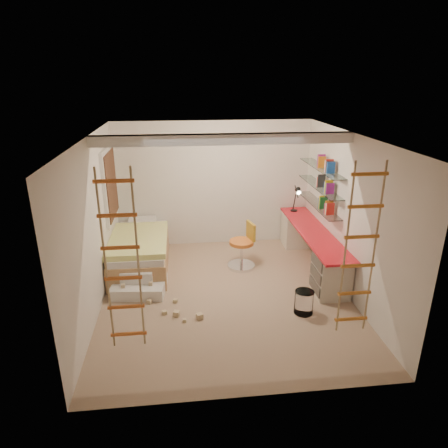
{
  "coord_description": "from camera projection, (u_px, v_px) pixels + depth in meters",
  "views": [
    {
      "loc": [
        -0.69,
        -5.76,
        3.43
      ],
      "look_at": [
        0.0,
        0.3,
        1.15
      ],
      "focal_mm": 32.0,
      "sensor_mm": 36.0,
      "label": 1
    }
  ],
  "objects": [
    {
      "name": "floor",
      "position": [
        226.0,
        295.0,
        6.63
      ],
      "size": [
        4.5,
        4.5,
        0.0
      ],
      "primitive_type": "plane",
      "color": "tan",
      "rests_on": "ground"
    },
    {
      "name": "ceiling_beam",
      "position": [
        224.0,
        139.0,
        6.03
      ],
      "size": [
        4.0,
        0.18,
        0.16
      ],
      "primitive_type": "cube",
      "color": "white",
      "rests_on": "ceiling"
    },
    {
      "name": "window_frame",
      "position": [
        109.0,
        185.0,
        7.28
      ],
      "size": [
        0.06,
        1.15,
        1.35
      ],
      "primitive_type": "cube",
      "color": "white",
      "rests_on": "wall_left"
    },
    {
      "name": "window_blind",
      "position": [
        112.0,
        185.0,
        7.28
      ],
      "size": [
        0.02,
        1.0,
        1.2
      ],
      "primitive_type": "cube",
      "color": "#4C2D1E",
      "rests_on": "window_frame"
    },
    {
      "name": "rope_ladder_left",
      "position": [
        122.0,
        263.0,
        4.33
      ],
      "size": [
        0.41,
        0.04,
        2.13
      ],
      "primitive_type": null,
      "color": "#D85E24",
      "rests_on": "ceiling"
    },
    {
      "name": "rope_ladder_right",
      "position": [
        360.0,
        251.0,
        4.61
      ],
      "size": [
        0.41,
        0.04,
        2.13
      ],
      "primitive_type": null,
      "color": "orange",
      "rests_on": "ceiling"
    },
    {
      "name": "waste_bin",
      "position": [
        304.0,
        302.0,
        6.08
      ],
      "size": [
        0.29,
        0.29,
        0.37
      ],
      "primitive_type": "cylinder",
      "color": "white",
      "rests_on": "floor"
    },
    {
      "name": "desk",
      "position": [
        312.0,
        247.0,
        7.47
      ],
      "size": [
        0.56,
        2.8,
        0.75
      ],
      "color": "red",
      "rests_on": "floor"
    },
    {
      "name": "shelves",
      "position": [
        320.0,
        187.0,
        7.35
      ],
      "size": [
        0.25,
        1.8,
        0.71
      ],
      "color": "white",
      "rests_on": "wall_right"
    },
    {
      "name": "bed",
      "position": [
        140.0,
        251.0,
        7.5
      ],
      "size": [
        1.02,
        2.0,
        0.69
      ],
      "color": "#AD7F51",
      "rests_on": "floor"
    },
    {
      "name": "task_lamp",
      "position": [
        297.0,
        195.0,
        8.1
      ],
      "size": [
        0.14,
        0.36,
        0.57
      ],
      "color": "black",
      "rests_on": "desk"
    },
    {
      "name": "swivel_chair",
      "position": [
        243.0,
        251.0,
        7.49
      ],
      "size": [
        0.63,
        0.63,
        0.88
      ],
      "color": "orange",
      "rests_on": "floor"
    },
    {
      "name": "play_platform",
      "position": [
        139.0,
        283.0,
        6.71
      ],
      "size": [
        0.93,
        0.76,
        0.38
      ],
      "color": "silver",
      "rests_on": "floor"
    },
    {
      "name": "toy_blocks",
      "position": [
        157.0,
        289.0,
        6.37
      ],
      "size": [
        1.26,
        1.16,
        0.65
      ],
      "color": "#CCB284",
      "rests_on": "floor"
    },
    {
      "name": "books",
      "position": [
        320.0,
        181.0,
        7.32
      ],
      "size": [
        0.14,
        0.52,
        0.92
      ],
      "color": "red",
      "rests_on": "shelves"
    }
  ]
}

